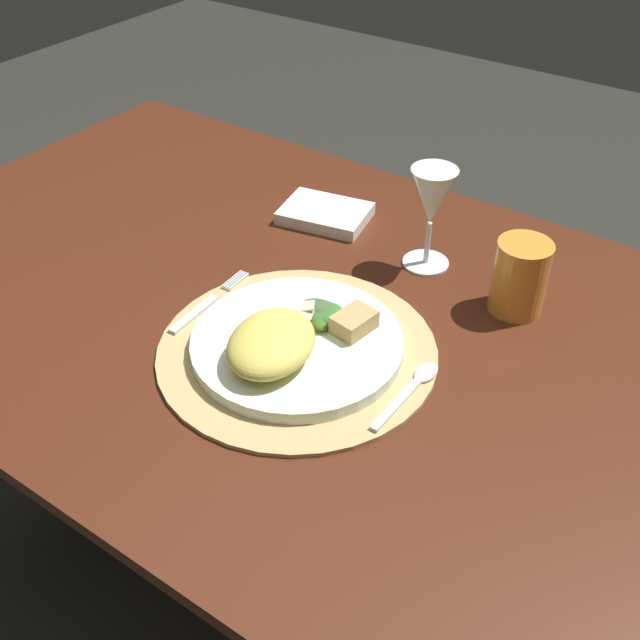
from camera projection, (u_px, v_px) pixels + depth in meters
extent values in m
plane|color=#282923|center=(300.00, 602.00, 1.48)|extent=(6.00, 6.00, 0.00)
cube|color=#492011|center=(292.00, 310.00, 1.05)|extent=(1.34, 0.82, 0.02)
cylinder|color=#461C0C|center=(173.00, 271.00, 1.76)|extent=(0.06, 0.06, 0.70)
cylinder|color=tan|center=(297.00, 351.00, 0.96)|extent=(0.35, 0.35, 0.01)
cylinder|color=silver|center=(297.00, 344.00, 0.95)|extent=(0.27, 0.27, 0.02)
ellipsoid|color=#DACA55|center=(271.00, 343.00, 0.90)|extent=(0.13, 0.15, 0.04)
ellipsoid|color=#41641E|center=(319.00, 318.00, 0.97)|extent=(0.06, 0.06, 0.01)
ellipsoid|color=#3E5E33|center=(320.00, 310.00, 0.97)|extent=(0.06, 0.04, 0.02)
ellipsoid|color=#375F30|center=(318.00, 317.00, 0.97)|extent=(0.05, 0.05, 0.02)
ellipsoid|color=#485E34|center=(322.00, 314.00, 0.97)|extent=(0.06, 0.04, 0.02)
ellipsoid|color=#32732F|center=(330.00, 315.00, 0.97)|extent=(0.06, 0.06, 0.02)
cube|color=beige|center=(305.00, 306.00, 0.96)|extent=(0.03, 0.03, 0.01)
cube|color=beige|center=(304.00, 312.00, 0.96)|extent=(0.03, 0.03, 0.01)
cube|color=tan|center=(354.00, 322.00, 0.95)|extent=(0.05, 0.06, 0.02)
cube|color=silver|center=(194.00, 314.00, 1.01)|extent=(0.02, 0.09, 0.00)
cube|color=silver|center=(232.00, 279.00, 1.07)|extent=(0.00, 0.05, 0.00)
cube|color=silver|center=(234.00, 280.00, 1.07)|extent=(0.00, 0.05, 0.00)
cube|color=silver|center=(236.00, 281.00, 1.07)|extent=(0.00, 0.05, 0.00)
cube|color=silver|center=(239.00, 282.00, 1.07)|extent=(0.00, 0.05, 0.00)
cube|color=silver|center=(397.00, 404.00, 0.88)|extent=(0.01, 0.10, 0.00)
ellipsoid|color=silver|center=(426.00, 372.00, 0.92)|extent=(0.02, 0.04, 0.01)
cube|color=silver|center=(325.00, 214.00, 1.21)|extent=(0.15, 0.12, 0.02)
cylinder|color=silver|center=(425.00, 263.00, 1.12)|extent=(0.07, 0.07, 0.00)
cylinder|color=silver|center=(428.00, 243.00, 1.10)|extent=(0.01, 0.01, 0.07)
cone|color=silver|center=(432.00, 197.00, 1.05)|extent=(0.07, 0.07, 0.08)
cylinder|color=orange|center=(520.00, 277.00, 1.00)|extent=(0.07, 0.07, 0.10)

